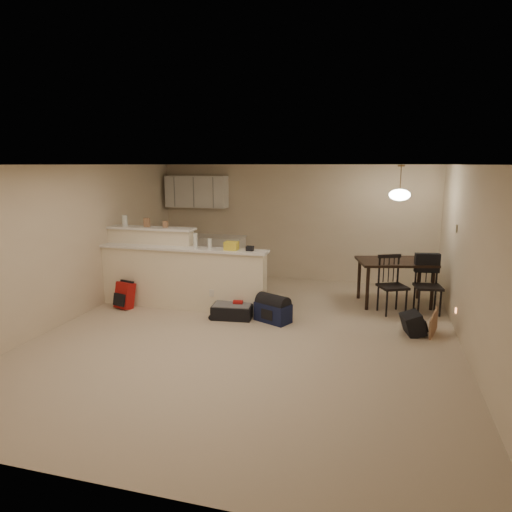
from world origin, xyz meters
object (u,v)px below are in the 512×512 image
(dining_chair_far, at_px, (428,285))
(red_backpack, at_px, (125,295))
(dining_table, at_px, (395,266))
(suitcase, at_px, (232,311))
(pendant_lamp, at_px, (400,194))
(dining_chair_near, at_px, (393,285))
(black_daypack, at_px, (413,324))
(navy_duffel, at_px, (273,312))

(dining_chair_far, distance_m, red_backpack, 5.26)
(dining_table, xyz_separation_m, dining_chair_far, (0.54, -0.40, -0.22))
(dining_table, height_order, suitcase, dining_table)
(pendant_lamp, xyz_separation_m, red_backpack, (-4.59, -1.51, -1.76))
(dining_chair_far, bearing_deg, dining_table, 134.94)
(dining_chair_far, bearing_deg, dining_chair_near, -173.50)
(dining_table, distance_m, dining_chair_far, 0.70)
(suitcase, xyz_separation_m, red_backpack, (-2.00, 0.00, 0.12))
(dining_chair_far, distance_m, suitcase, 3.34)
(dining_chair_near, relative_size, dining_chair_far, 1.00)
(dining_table, relative_size, suitcase, 2.26)
(red_backpack, bearing_deg, dining_table, 34.46)
(black_daypack, bearing_deg, suitcase, 76.61)
(pendant_lamp, xyz_separation_m, dining_chair_far, (0.54, -0.40, -1.50))
(red_backpack, relative_size, black_daypack, 1.26)
(dining_chair_near, distance_m, black_daypack, 1.05)
(suitcase, relative_size, red_backpack, 1.41)
(dining_table, xyz_separation_m, pendant_lamp, (-0.00, 0.00, 1.28))
(pendant_lamp, bearing_deg, dining_chair_far, -36.41)
(red_backpack, height_order, navy_duffel, red_backpack)
(dining_chair_near, height_order, black_daypack, dining_chair_near)
(dining_table, bearing_deg, pendant_lamp, 165.23)
(dining_chair_far, relative_size, suitcase, 1.52)
(pendant_lamp, relative_size, dining_chair_far, 0.63)
(black_daypack, bearing_deg, navy_duffel, 76.59)
(navy_duffel, bearing_deg, pendant_lamp, 63.80)
(dining_table, xyz_separation_m, black_daypack, (0.25, -1.51, -0.55))
(navy_duffel, distance_m, black_daypack, 2.15)
(pendant_lamp, xyz_separation_m, suitcase, (-2.59, -1.51, -1.88))
(dining_table, bearing_deg, dining_chair_near, -109.02)
(dining_chair_near, bearing_deg, pendant_lamp, 59.69)
(dining_chair_near, distance_m, dining_chair_far, 0.60)
(black_daypack, bearing_deg, pendant_lamp, -3.92)
(dining_chair_near, bearing_deg, navy_duffel, -178.98)
(dining_chair_far, xyz_separation_m, suitcase, (-3.13, -1.11, -0.38))
(dining_chair_far, xyz_separation_m, navy_duffel, (-2.44, -1.11, -0.34))
(pendant_lamp, distance_m, dining_chair_near, 1.59)
(dining_table, distance_m, red_backpack, 4.86)
(dining_table, bearing_deg, navy_duffel, -156.40)
(pendant_lamp, distance_m, dining_chair_far, 1.64)
(dining_table, height_order, pendant_lamp, pendant_lamp)
(navy_duffel, bearing_deg, black_daypack, 25.33)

